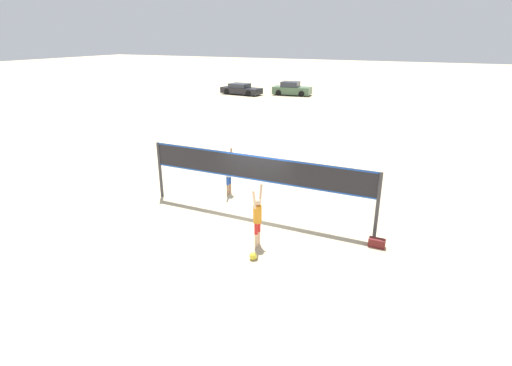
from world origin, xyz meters
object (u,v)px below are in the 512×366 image
Objects in this scene: volleyball at (253,256)px; parked_car_near at (292,89)px; parked_car_mid at (241,89)px; player_spiker at (257,215)px; gear_bag at (377,243)px; player_blocker at (229,171)px; volleyball_net at (256,173)px.

volleyball is 36.06m from parked_car_near.
player_spiker is at bearing -56.39° from parked_car_mid.
volleyball is 4.13m from gear_bag.
parked_car_near is (-8.08, 29.73, -0.37)m from player_blocker.
volleyball is at bearing -66.47° from volleyball_net.
parked_car_near is (-10.08, 31.21, -1.03)m from volleyball_net.
parked_car_mid is at bearing 27.96° from player_spiker.
player_spiker is 35.17m from parked_car_near.
parked_car_near reaches higher than parked_car_mid.
player_blocker reaches higher than parked_car_mid.
volleyball_net is at bearing 113.53° from volleyball.
parked_car_mid reaches higher than volleyball.
parked_car_near is 5.86m from parked_car_mid.
player_blocker is 3.80× the size of gear_bag.
player_spiker is 1.04× the size of player_blocker.
volleyball_net is at bearing -56.26° from parked_car_mid.
gear_bag is at bearing -7.06° from volleyball_net.
parked_car_mid is (-20.23, 29.79, 0.43)m from gear_bag.
gear_bag reaches higher than volleyball.
volleyball_net is 33.13m from parked_car_mid.
player_blocker is at bearing 40.07° from player_spiker.
player_spiker reaches higher than gear_bag.
gear_bag is (3.59, 1.58, -0.94)m from player_spiker.
parked_car_mid is (-15.59, 29.22, -1.13)m from volleyball_net.
player_spiker is 35.51m from parked_car_mid.
parked_car_near is at bearing 107.90° from volleyball_net.
parked_car_near reaches higher than gear_bag.
volleyball_net is 3.64m from volleyball.
player_blocker is 0.40× the size of parked_car_mid.
volleyball is at bearing -56.67° from parked_car_mid.
volleyball_net reaches higher than player_spiker.
player_blocker reaches higher than parked_car_near.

